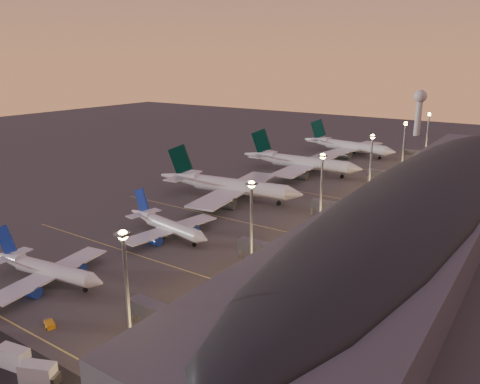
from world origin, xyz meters
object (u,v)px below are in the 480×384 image
Objects in this scene: baggage_tug_a at (49,324)px; airliner_wide_near at (228,186)px; airliner_narrow_north at (167,225)px; airliner_wide_mid at (300,162)px; airliner_narrow_south at (45,269)px; airliner_wide_far at (347,146)px; radar_tower at (419,105)px; baggage_tug_b at (137,312)px; catering_truck_a at (40,374)px; catering_truck_b at (15,358)px.

airliner_wide_near is at bearing 123.30° from baggage_tug_a.
airliner_wide_near is at bearing 109.64° from airliner_narrow_north.
airliner_wide_near is 55.45m from airliner_wide_mid.
airliner_wide_far reaches higher than airliner_narrow_south.
baggage_tug_a is at bearing -89.51° from radar_tower.
airliner_wide_mid is at bearing 101.75° from airliner_narrow_north.
radar_tower is 7.51× the size of baggage_tug_a.
baggage_tug_b is at bearing -72.86° from airliner_wide_far.
airliner_narrow_south is 1.14× the size of radar_tower.
airliner_wide_near reaches higher than catering_truck_a.
airliner_narrow_north is 70.54m from catering_truck_a.
catering_truck_b is at bearing -75.01° from airliner_wide_far.
airliner_narrow_south is 40.67m from catering_truck_a.
radar_tower is (20.86, 204.83, 16.67)m from airliner_wide_near.
airliner_wide_near reaches higher than airliner_wide_far.
radar_tower is 313.57m from catering_truck_b.
airliner_narrow_north is 249.93m from radar_tower.
airliner_narrow_north is 1.15× the size of radar_tower.
airliner_wide_mid is 153.11m from baggage_tug_a.
radar_tower is 4.56× the size of catering_truck_a.
catering_truck_b reaches higher than baggage_tug_a.
airliner_wide_mid reaches higher than baggage_tug_a.
airliner_wide_far is at bearing 100.07° from airliner_narrow_north.
catering_truck_a is at bearing -80.43° from airliner_wide_mid.
radar_tower is at bearing 96.15° from airliner_narrow_north.
radar_tower reaches higher than airliner_narrow_south.
airliner_wide_mid is 1.06× the size of airliner_wide_far.
airliner_wide_near is 89.89m from baggage_tug_b.
catering_truck_a is (32.63, -219.35, -3.13)m from airliner_wide_far.
airliner_narrow_north is at bearing -89.67° from airliner_wide_mid.
baggage_tug_a is at bearing -64.73° from airliner_narrow_north.
airliner_wide_mid reaches higher than airliner_narrow_south.
catering_truck_b is at bearing -124.21° from baggage_tug_b.
airliner_wide_mid is at bearing -96.60° from radar_tower.
airliner_narrow_south is at bearing 167.24° from baggage_tug_a.
airliner_narrow_north is at bearing 125.85° from baggage_tug_a.
radar_tower is (12.61, 248.93, 18.43)m from airliner_narrow_north.
baggage_tug_b is (26.76, -38.56, -2.94)m from airliner_narrow_north.
catering_truck_b is (9.61, -312.78, -20.10)m from radar_tower.
airliner_wide_far reaches higher than catering_truck_b.
radar_tower is 313.93m from catering_truck_a.
airliner_wide_near is at bearing -96.05° from airliner_wide_mid.
baggage_tug_b is at bearing 73.11° from catering_truck_a.
baggage_tug_a is (15.22, -52.31, -2.89)m from airliner_narrow_north.
baggage_tug_a is (18.59, -11.79, -2.87)m from airliner_narrow_south.
airliner_wide_near is at bearing 85.55° from catering_truck_a.
airliner_wide_far is at bearing 79.25° from airliner_wide_near.
baggage_tug_b is at bearing -74.98° from airliner_wide_near.
catering_truck_b is at bearing -83.01° from airliner_wide_mid.
baggage_tug_a is 18.71m from catering_truck_a.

